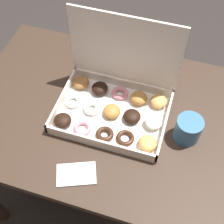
# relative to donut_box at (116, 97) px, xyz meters

# --- Properties ---
(ground_plane) EXTENTS (8.00, 8.00, 0.00)m
(ground_plane) POSITION_rel_donut_box_xyz_m (0.04, -0.03, -0.81)
(ground_plane) COLOR #2D2826
(dining_table) EXTENTS (1.22, 0.74, 0.75)m
(dining_table) POSITION_rel_donut_box_xyz_m (0.04, -0.03, -0.17)
(dining_table) COLOR #38281E
(dining_table) RESTS_ON ground_plane
(donut_box) EXTENTS (0.41, 0.30, 0.34)m
(donut_box) POSITION_rel_donut_box_xyz_m (0.00, 0.00, 0.00)
(donut_box) COLOR white
(donut_box) RESTS_ON dining_table
(coffee_mug) EXTENTS (0.09, 0.09, 0.09)m
(coffee_mug) POSITION_rel_donut_box_xyz_m (0.28, -0.05, -0.01)
(coffee_mug) COLOR teal
(coffee_mug) RESTS_ON dining_table
(paper_napkin) EXTENTS (0.15, 0.12, 0.01)m
(paper_napkin) POSITION_rel_donut_box_xyz_m (-0.05, -0.31, -0.06)
(paper_napkin) COLOR white
(paper_napkin) RESTS_ON dining_table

